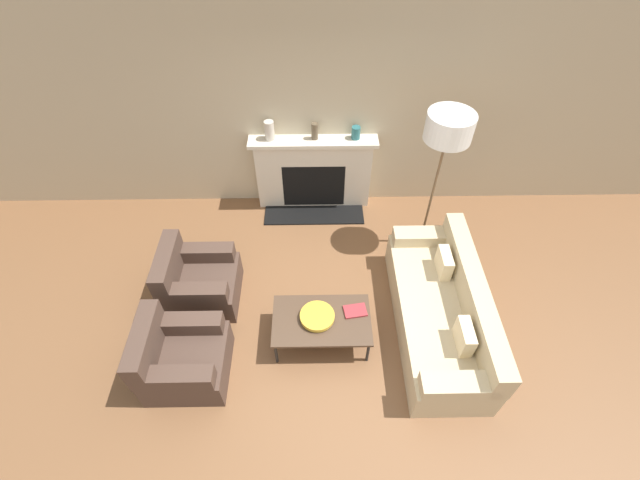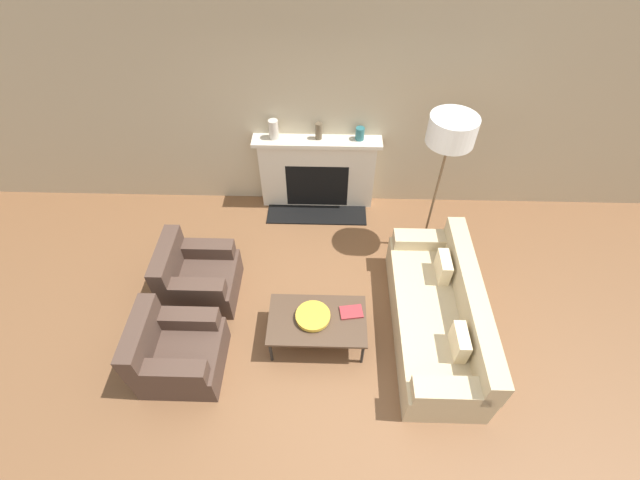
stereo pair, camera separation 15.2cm
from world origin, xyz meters
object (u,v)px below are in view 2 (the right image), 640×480
Objects in this scene: couch at (439,315)px; floor_lamp at (450,137)px; armchair_far at (197,278)px; mantel_vase_center_right at (360,134)px; fireplace at (317,174)px; bowl at (313,316)px; mantel_vase_left at (274,129)px; book at (351,312)px; mantel_vase_center_left at (319,131)px; coffee_table at (317,321)px; armchair_near at (176,353)px.

floor_lamp is at bearing 178.10° from couch.
mantel_vase_center_right reaches higher than armchair_far.
mantel_vase_center_right is (-0.89, 0.82, -0.51)m from floor_lamp.
fireplace is at bearing 150.91° from floor_lamp.
mantel_vase_left reaches higher than bowl.
armchair_far reaches higher than book.
mantel_vase_left is 1.54× the size of mantel_vase_center_right.
mantel_vase_center_left reaches higher than armchair_far.
coffee_table is at bearing -88.21° from fireplace.
mantel_vase_left is at bearing -16.99° from armchair_near.
armchair_far is 1.51m from bowl.
mantel_vase_center_left is (-1.42, 0.82, -0.48)m from floor_lamp.
coffee_table is 0.38m from book.
mantel_vase_center_right is at bearing 78.09° from coffee_table.
armchair_near is 4.92× the size of mantel_vase_center_right.
bowl is (0.02, -2.24, -0.12)m from fireplace.
mantel_vase_left reaches higher than coffee_table.
armchair_near is at bearing -117.61° from mantel_vase_center_left.
armchair_far is (0.00, 0.97, 0.00)m from armchair_near.
mantel_vase_left is at bearing -137.49° from couch.
coffee_table is (0.07, -2.26, -0.19)m from fireplace.
book is at bearing -78.65° from fireplace.
floor_lamp is (2.81, 0.87, 1.41)m from armchair_far.
couch is at bearing 5.99° from coffee_table.
couch is 2.00× the size of coffee_table.
mantel_vase_left is 1.11m from mantel_vase_center_right.
armchair_far is 1.87m from book.
armchair_near is 3.39m from mantel_vase_center_right.
mantel_vase_left is (-0.56, 0.01, 0.70)m from fireplace.
mantel_vase_left is at bearing 104.41° from bowl.
armchair_near is 0.42× the size of floor_lamp.
mantel_vase_center_right is (0.55, 0.01, 0.65)m from fireplace.
bowl is at bearing -177.75° from book.
couch is 2.70m from mantel_vase_center_left.
bowl is at bearing -84.85° from couch.
mantel_vase_center_left is 0.53m from mantel_vase_center_right.
bowl is 2.40m from mantel_vase_center_left.
mantel_vase_center_right is at bearing 137.52° from floor_lamp.
bowl is 1.44× the size of mantel_vase_left.
armchair_far is 1.55m from coffee_table.
coffee_table is 0.08m from bowl.
mantel_vase_center_left is (1.39, 1.69, 0.92)m from armchair_far.
mantel_vase_center_right is at bearing 0.00° from mantel_vase_center_left.
floor_lamp reaches higher than fireplace.
mantel_vase_left is at bearing 180.00° from mantel_vase_center_left.
mantel_vase_left reaches higher than couch.
fireplace is 4.59× the size of bowl.
bowl is at bearing -75.59° from mantel_vase_left.
floor_lamp is 8.77× the size of mantel_vase_center_left.
couch is at bearing -6.00° from book.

